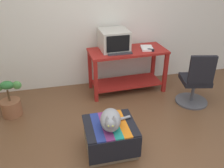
% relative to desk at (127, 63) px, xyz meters
% --- Properties ---
extents(ground_plane, '(14.00, 14.00, 0.00)m').
position_rel_desk_xyz_m(ground_plane, '(-0.49, -1.60, -0.51)').
color(ground_plane, brown).
extents(back_wall, '(8.00, 0.10, 2.60)m').
position_rel_desk_xyz_m(back_wall, '(-0.49, 0.45, 0.79)').
color(back_wall, silver).
rests_on(back_wall, ground_plane).
extents(desk, '(1.33, 0.63, 0.76)m').
position_rel_desk_xyz_m(desk, '(0.00, 0.00, 0.00)').
color(desk, maroon).
rests_on(desk, ground_plane).
extents(tv_monitor, '(0.48, 0.51, 0.33)m').
position_rel_desk_xyz_m(tv_monitor, '(-0.22, 0.08, 0.41)').
color(tv_monitor, '#BCB7A8').
rests_on(tv_monitor, desk).
extents(keyboard, '(0.40, 0.15, 0.02)m').
position_rel_desk_xyz_m(keyboard, '(-0.18, -0.14, 0.26)').
color(keyboard, '#333338').
rests_on(keyboard, desk).
extents(book, '(0.24, 0.30, 0.03)m').
position_rel_desk_xyz_m(book, '(0.33, -0.03, 0.26)').
color(book, white).
rests_on(book, desk).
extents(ottoman_with_blanket, '(0.61, 0.56, 0.38)m').
position_rel_desk_xyz_m(ottoman_with_blanket, '(-0.63, -1.44, -0.32)').
color(ottoman_with_blanket, '#7A664C').
rests_on(ottoman_with_blanket, ground_plane).
extents(cat, '(0.43, 0.42, 0.26)m').
position_rel_desk_xyz_m(cat, '(-0.64, -1.49, -0.03)').
color(cat, gray).
rests_on(cat, ottoman_with_blanket).
extents(potted_plant, '(0.44, 0.35, 0.63)m').
position_rel_desk_xyz_m(potted_plant, '(-1.92, -0.37, -0.28)').
color(potted_plant, brown).
rests_on(potted_plant, ground_plane).
extents(office_chair, '(0.52, 0.52, 0.89)m').
position_rel_desk_xyz_m(office_chair, '(0.92, -0.72, -0.13)').
color(office_chair, '#4C4C51').
rests_on(office_chair, ground_plane).
extents(stapler, '(0.11, 0.10, 0.04)m').
position_rel_desk_xyz_m(stapler, '(0.36, -0.15, 0.27)').
color(stapler, black).
rests_on(stapler, desk).
extents(pen, '(0.13, 0.06, 0.01)m').
position_rel_desk_xyz_m(pen, '(0.34, 0.01, 0.25)').
color(pen, black).
rests_on(pen, desk).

